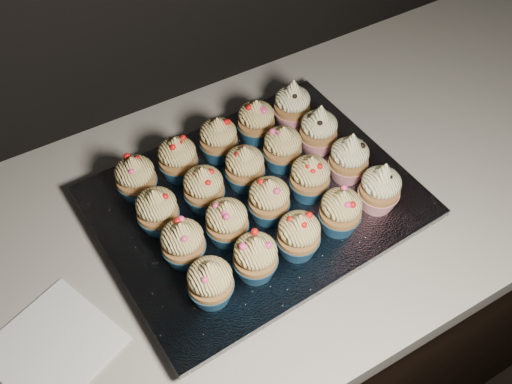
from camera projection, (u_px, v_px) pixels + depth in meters
cabinet at (240, 339)px, 1.28m from camera, size 2.40×0.60×0.86m
worktop at (234, 219)px, 0.93m from camera, size 2.44×0.64×0.04m
napkin at (54, 346)px, 0.77m from camera, size 0.19×0.19×0.00m
baking_tray at (256, 207)px, 0.91m from camera, size 0.46×0.36×0.02m
foil_lining at (256, 201)px, 0.90m from camera, size 0.50×0.40×0.01m
cupcake_0 at (210, 282)px, 0.75m from camera, size 0.06×0.06×0.08m
cupcake_1 at (255, 257)px, 0.78m from camera, size 0.06×0.06×0.08m
cupcake_2 at (299, 235)px, 0.80m from camera, size 0.06×0.06×0.08m
cupcake_3 at (340, 211)px, 0.83m from camera, size 0.06×0.06×0.08m
cupcake_4 at (380, 188)px, 0.86m from camera, size 0.06×0.06×0.10m
cupcake_5 at (183, 243)px, 0.79m from camera, size 0.06×0.06×0.08m
cupcake_6 at (227, 222)px, 0.82m from camera, size 0.06×0.06×0.08m
cupcake_7 at (269, 200)px, 0.84m from camera, size 0.06×0.06×0.08m
cupcake_8 at (310, 177)px, 0.87m from camera, size 0.06×0.06×0.08m
cupcake_9 at (349, 158)px, 0.89m from camera, size 0.06×0.06×0.10m
cupcake_10 at (157, 210)px, 0.83m from camera, size 0.06×0.06×0.08m
cupcake_11 at (204, 188)px, 0.86m from camera, size 0.06×0.06×0.08m
cupcake_12 at (245, 167)px, 0.88m from camera, size 0.06×0.06×0.08m
cupcake_13 at (283, 148)px, 0.91m from camera, size 0.06×0.06×0.08m
cupcake_14 at (319, 130)px, 0.93m from camera, size 0.06×0.06×0.10m
cupcake_15 at (136, 178)px, 0.87m from camera, size 0.06×0.06×0.08m
cupcake_16 at (178, 158)px, 0.90m from camera, size 0.06×0.06×0.08m
cupcake_17 at (219, 139)px, 0.92m from camera, size 0.06×0.06×0.08m
cupcake_18 at (256, 121)px, 0.95m from camera, size 0.06×0.06×0.08m
cupcake_19 at (292, 105)px, 0.97m from camera, size 0.06×0.06×0.10m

